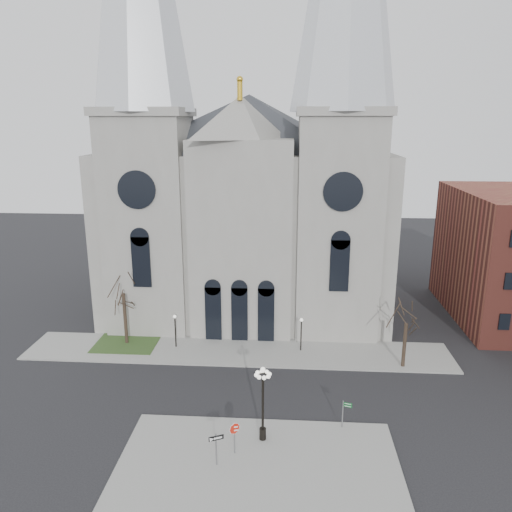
# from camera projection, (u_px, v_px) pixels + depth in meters

# --- Properties ---
(ground) EXTENTS (160.00, 160.00, 0.00)m
(ground) POSITION_uv_depth(u_px,v_px,m) (222.00, 419.00, 36.69)
(ground) COLOR black
(ground) RESTS_ON ground
(sidewalk_near) EXTENTS (18.00, 10.00, 0.14)m
(sidewalk_near) POSITION_uv_depth(u_px,v_px,m) (258.00, 466.00, 31.66)
(sidewalk_near) COLOR gray
(sidewalk_near) RESTS_ON ground
(sidewalk_far) EXTENTS (40.00, 6.00, 0.14)m
(sidewalk_far) POSITION_uv_depth(u_px,v_px,m) (237.00, 351.00, 47.26)
(sidewalk_far) COLOR gray
(sidewalk_far) RESTS_ON ground
(grass_patch) EXTENTS (6.00, 5.00, 0.18)m
(grass_patch) POSITION_uv_depth(u_px,v_px,m) (127.00, 343.00, 48.93)
(grass_patch) COLOR #28431C
(grass_patch) RESTS_ON ground
(cathedral) EXTENTS (33.00, 26.66, 54.00)m
(cathedral) POSITION_uv_depth(u_px,v_px,m) (247.00, 146.00, 53.80)
(cathedral) COLOR gray
(cathedral) RESTS_ON ground
(tree_left) EXTENTS (3.20, 3.20, 7.50)m
(tree_left) POSITION_uv_depth(u_px,v_px,m) (123.00, 290.00, 47.48)
(tree_left) COLOR black
(tree_left) RESTS_ON ground
(tree_right) EXTENTS (3.20, 3.20, 6.00)m
(tree_right) POSITION_uv_depth(u_px,v_px,m) (407.00, 321.00, 43.19)
(tree_right) COLOR black
(tree_right) RESTS_ON ground
(ped_lamp_left) EXTENTS (0.32, 0.32, 3.26)m
(ped_lamp_left) POSITION_uv_depth(u_px,v_px,m) (175.00, 325.00, 47.53)
(ped_lamp_left) COLOR black
(ped_lamp_left) RESTS_ON sidewalk_far
(ped_lamp_right) EXTENTS (0.32, 0.32, 3.26)m
(ped_lamp_right) POSITION_uv_depth(u_px,v_px,m) (301.00, 329.00, 46.75)
(ped_lamp_right) COLOR black
(ped_lamp_right) RESTS_ON sidewalk_far
(stop_sign) EXTENTS (0.79, 0.26, 2.25)m
(stop_sign) POSITION_uv_depth(u_px,v_px,m) (235.00, 431.00, 32.34)
(stop_sign) COLOR slate
(stop_sign) RESTS_ON sidewalk_near
(globe_lamp) EXTENTS (1.40, 1.40, 5.44)m
(globe_lamp) POSITION_uv_depth(u_px,v_px,m) (263.00, 395.00, 33.28)
(globe_lamp) COLOR black
(globe_lamp) RESTS_ON sidewalk_near
(one_way_sign) EXTENTS (0.90, 0.44, 2.22)m
(one_way_sign) POSITION_uv_depth(u_px,v_px,m) (216.00, 444.00, 31.26)
(one_way_sign) COLOR slate
(one_way_sign) RESTS_ON sidewalk_near
(street_name_sign) EXTENTS (0.65, 0.24, 2.10)m
(street_name_sign) POSITION_uv_depth(u_px,v_px,m) (344.00, 412.00, 35.16)
(street_name_sign) COLOR slate
(street_name_sign) RESTS_ON sidewalk_near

